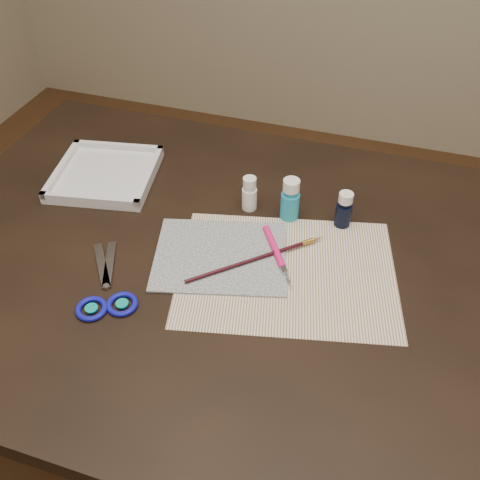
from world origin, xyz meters
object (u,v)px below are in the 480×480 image
(paper, at_px, (287,272))
(canvas, at_px, (221,255))
(scissors, at_px, (101,279))
(palette_tray, at_px, (105,173))
(paint_bottle_cyan, at_px, (290,199))
(paint_bottle_navy, at_px, (344,210))
(paint_bottle_white, at_px, (249,193))

(paper, bearing_deg, canvas, 179.63)
(scissors, xyz_separation_m, palette_tray, (-0.14, 0.29, 0.01))
(paper, relative_size, canvas, 1.60)
(paint_bottle_cyan, height_order, paint_bottle_navy, paint_bottle_cyan)
(canvas, relative_size, paint_bottle_cyan, 2.67)
(paper, distance_m, paint_bottle_cyan, 0.16)
(paint_bottle_white, xyz_separation_m, scissors, (-0.19, -0.28, -0.03))
(paint_bottle_cyan, bearing_deg, canvas, -121.90)
(paper, height_order, palette_tray, palette_tray)
(paper, bearing_deg, scissors, -158.20)
(paint_bottle_cyan, bearing_deg, paint_bottle_navy, 5.01)
(paint_bottle_navy, bearing_deg, scissors, -143.22)
(paper, bearing_deg, paint_bottle_navy, 65.89)
(paint_bottle_cyan, xyz_separation_m, scissors, (-0.28, -0.28, -0.04))
(canvas, xyz_separation_m, scissors, (-0.18, -0.13, 0.00))
(canvas, distance_m, palette_tray, 0.37)
(paint_bottle_white, bearing_deg, palette_tray, 179.53)
(paint_bottle_cyan, distance_m, scissors, 0.40)
(canvas, bearing_deg, paint_bottle_white, 86.82)
(paint_bottle_white, relative_size, scissors, 0.36)
(canvas, xyz_separation_m, paint_bottle_cyan, (0.10, 0.15, 0.04))
(paper, height_order, paint_bottle_navy, paint_bottle_navy)
(paper, xyz_separation_m, paint_bottle_white, (-0.12, 0.16, 0.04))
(canvas, bearing_deg, scissors, -145.51)
(paint_bottle_cyan, relative_size, scissors, 0.44)
(palette_tray, bearing_deg, paint_bottle_white, -0.47)
(canvas, relative_size, palette_tray, 1.15)
(canvas, bearing_deg, palette_tray, 153.93)
(paper, relative_size, scissors, 1.87)
(paper, distance_m, paint_bottle_navy, 0.18)
(paint_bottle_cyan, bearing_deg, paint_bottle_white, 177.07)
(canvas, relative_size, scissors, 1.17)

